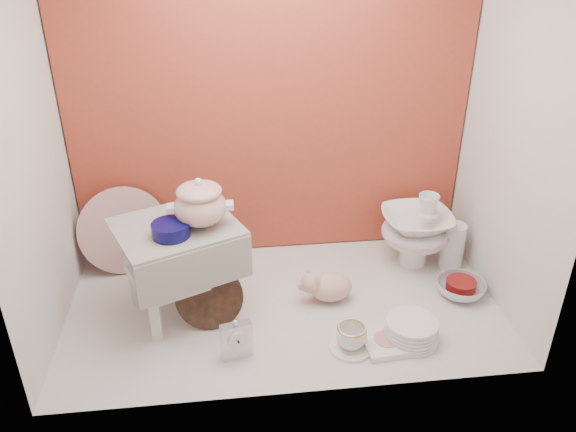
% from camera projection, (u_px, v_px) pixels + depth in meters
% --- Properties ---
extents(ground, '(1.80, 1.80, 0.00)m').
position_uv_depth(ground, '(284.00, 305.00, 2.46)').
color(ground, silver).
rests_on(ground, ground).
extents(niche_shell, '(1.86, 1.03, 1.53)m').
position_uv_depth(niche_shell, '(278.00, 77.00, 2.18)').
color(niche_shell, '#A83D2A').
rests_on(niche_shell, ground).
extents(step_stool, '(0.57, 0.54, 0.40)m').
position_uv_depth(step_stool, '(180.00, 268.00, 2.35)').
color(step_stool, silver).
rests_on(step_stool, ground).
extents(soup_tureen, '(0.31, 0.31, 0.20)m').
position_uv_depth(soup_tureen, '(200.00, 202.00, 2.21)').
color(soup_tureen, white).
rests_on(soup_tureen, step_stool).
extents(cobalt_bowl, '(0.15, 0.15, 0.05)m').
position_uv_depth(cobalt_bowl, '(171.00, 230.00, 2.17)').
color(cobalt_bowl, '#0A0945').
rests_on(cobalt_bowl, step_stool).
extents(floral_platter, '(0.42, 0.21, 0.40)m').
position_uv_depth(floral_platter, '(124.00, 231.00, 2.63)').
color(floral_platter, silver).
rests_on(floral_platter, ground).
extents(blue_white_vase, '(0.29, 0.29, 0.23)m').
position_uv_depth(blue_white_vase, '(163.00, 245.00, 2.68)').
color(blue_white_vase, silver).
rests_on(blue_white_vase, ground).
extents(lacquer_tray, '(0.27, 0.09, 0.26)m').
position_uv_depth(lacquer_tray, '(209.00, 298.00, 2.29)').
color(lacquer_tray, black).
rests_on(lacquer_tray, ground).
extents(mantel_clock, '(0.12, 0.07, 0.17)m').
position_uv_depth(mantel_clock, '(236.00, 338.00, 2.15)').
color(mantel_clock, silver).
rests_on(mantel_clock, ground).
extents(plush_pig, '(0.27, 0.22, 0.14)m').
position_uv_depth(plush_pig, '(331.00, 287.00, 2.46)').
color(plush_pig, '#CD9E90').
rests_on(plush_pig, ground).
extents(teacup_saucer, '(0.21, 0.21, 0.01)m').
position_uv_depth(teacup_saucer, '(351.00, 347.00, 2.22)').
color(teacup_saucer, white).
rests_on(teacup_saucer, ground).
extents(gold_rim_teacup, '(0.15, 0.15, 0.09)m').
position_uv_depth(gold_rim_teacup, '(351.00, 336.00, 2.20)').
color(gold_rim_teacup, white).
rests_on(gold_rim_teacup, teacup_saucer).
extents(lattice_dish, '(0.20, 0.20, 0.03)m').
position_uv_depth(lattice_dish, '(387.00, 342.00, 2.24)').
color(lattice_dish, white).
rests_on(lattice_dish, ground).
extents(dinner_plate_stack, '(0.26, 0.26, 0.09)m').
position_uv_depth(dinner_plate_stack, '(411.00, 330.00, 2.25)').
color(dinner_plate_stack, white).
rests_on(dinner_plate_stack, ground).
extents(crystal_bowl, '(0.26, 0.26, 0.07)m').
position_uv_depth(crystal_bowl, '(460.00, 288.00, 2.52)').
color(crystal_bowl, silver).
rests_on(crystal_bowl, ground).
extents(clear_glass_vase, '(0.14, 0.14, 0.22)m').
position_uv_depth(clear_glass_vase, '(452.00, 246.00, 2.68)').
color(clear_glass_vase, silver).
rests_on(clear_glass_vase, ground).
extents(porcelain_tower, '(0.35, 0.35, 0.36)m').
position_uv_depth(porcelain_tower, '(416.00, 229.00, 2.67)').
color(porcelain_tower, white).
rests_on(porcelain_tower, ground).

